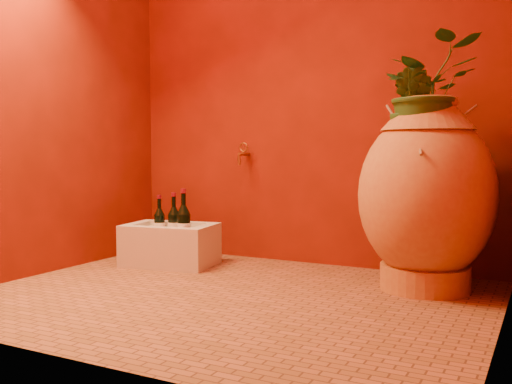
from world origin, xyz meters
The scene contains 12 objects.
floor centered at (0.00, 0.00, 0.00)m, with size 2.50×2.50×0.00m, color #975431.
wall_back centered at (0.00, 1.00, 1.25)m, with size 2.50×0.02×2.50m, color #601405.
wall_left centered at (-1.25, 0.00, 1.25)m, with size 0.02×2.00×2.50m, color #601405.
wall_right centered at (1.25, 0.00, 1.25)m, with size 0.02×2.00×2.50m, color #601405.
amphora centered at (0.84, 0.60, 0.50)m, with size 0.90×0.90×1.00m.
stone_basin centered at (-0.73, 0.52, 0.12)m, with size 0.61×0.46×0.26m.
wine_bottle_a centered at (-0.73, 0.55, 0.26)m, with size 0.08×0.08×0.32m.
wine_bottle_b centered at (-0.59, 0.47, 0.27)m, with size 0.09×0.09×0.35m.
wine_bottle_c centered at (-0.84, 0.56, 0.25)m, with size 0.07×0.07×0.30m.
wall_tap centered at (-0.42, 0.92, 0.72)m, with size 0.07×0.14×0.15m.
plant_main centered at (0.83, 0.59, 1.03)m, with size 0.48×0.42×0.54m, color #234C1B.
plant_side centered at (0.76, 0.55, 0.94)m, with size 0.22×0.18×0.40m, color #234C1B.
Camera 1 is at (1.42, -2.42, 0.72)m, focal length 40.00 mm.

